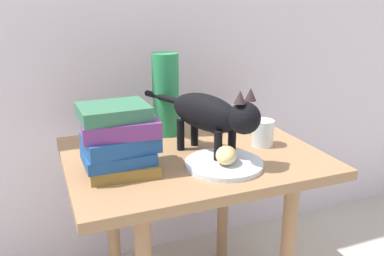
{
  "coord_description": "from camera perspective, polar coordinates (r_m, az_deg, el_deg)",
  "views": [
    {
      "loc": [
        -0.44,
        -1.1,
        1.05
      ],
      "look_at": [
        0.0,
        0.0,
        0.66
      ],
      "focal_mm": 38.28,
      "sensor_mm": 36.0,
      "label": 1
    }
  ],
  "objects": [
    {
      "name": "side_table",
      "position": [
        1.31,
        -0.0,
        -6.88
      ],
      "size": [
        0.76,
        0.59,
        0.58
      ],
      "color": "#9E724C",
      "rests_on": "ground"
    },
    {
      "name": "plate",
      "position": [
        1.18,
        4.46,
        -5.02
      ],
      "size": [
        0.22,
        0.22,
        0.01
      ],
      "primitive_type": "cylinder",
      "color": "silver",
      "rests_on": "side_table"
    },
    {
      "name": "candle_jar",
      "position": [
        1.34,
        9.83,
        -0.86
      ],
      "size": [
        0.07,
        0.07,
        0.08
      ],
      "color": "silver",
      "rests_on": "side_table"
    },
    {
      "name": "book_stack",
      "position": [
        1.12,
        -10.11,
        -1.59
      ],
      "size": [
        0.21,
        0.18,
        0.19
      ],
      "color": "olive",
      "rests_on": "side_table"
    },
    {
      "name": "cat",
      "position": [
        1.2,
        2.79,
        1.91
      ],
      "size": [
        0.22,
        0.45,
        0.23
      ],
      "color": "black",
      "rests_on": "side_table"
    },
    {
      "name": "bread_roll",
      "position": [
        1.15,
        4.8,
        -3.81
      ],
      "size": [
        0.09,
        0.1,
        0.05
      ],
      "primitive_type": "ellipsoid",
      "rotation": [
        0.0,
        0.0,
        1.07
      ],
      "color": "#E0BC7A",
      "rests_on": "plate"
    },
    {
      "name": "green_vase",
      "position": [
        1.4,
        -3.68,
        4.67
      ],
      "size": [
        0.09,
        0.09,
        0.28
      ],
      "primitive_type": "cylinder",
      "color": "#288C51",
      "rests_on": "side_table"
    },
    {
      "name": "tv_remote",
      "position": [
        1.48,
        5.58,
        0.01
      ],
      "size": [
        0.16,
        0.08,
        0.02
      ],
      "primitive_type": "cube",
      "rotation": [
        0.0,
        0.0,
        -0.29
      ],
      "color": "black",
      "rests_on": "side_table"
    }
  ]
}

